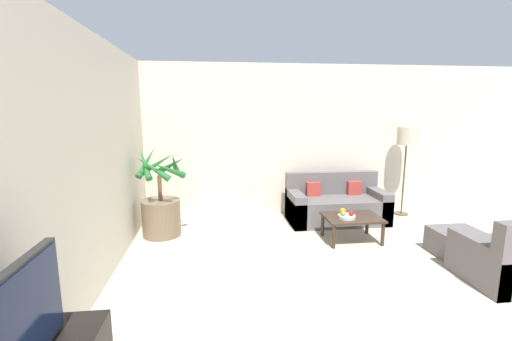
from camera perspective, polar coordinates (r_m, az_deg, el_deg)
name	(u,v)px	position (r m, az deg, el deg)	size (l,w,h in m)	color
wall_back	(343,140)	(6.54, 14.26, 4.95)	(8.76, 0.06, 2.70)	beige
wall_left	(55,182)	(3.12, -30.46, -1.60)	(0.06, 8.09, 2.70)	beige
television	(7,337)	(2.03, -36.09, -21.49)	(0.18, 0.96, 0.56)	black
potted_palm	(161,208)	(5.42, -15.54, -6.11)	(0.75, 0.83, 1.37)	brown
sofa_loveseat	(336,205)	(6.07, 13.19, -5.66)	(1.65, 0.78, 0.82)	#605B5B
floor_lamp	(407,140)	(6.66, 23.84, 4.67)	(0.34, 0.34, 1.60)	brown
coffee_table	(352,220)	(5.25, 15.71, -7.90)	(0.81, 0.59, 0.37)	#38281E
fruit_bowl	(347,217)	(5.11, 14.86, -7.45)	(0.25, 0.25, 0.05)	beige
apple_red	(351,213)	(5.08, 15.59, -6.90)	(0.07, 0.07, 0.07)	red
apple_green	(343,214)	(5.05, 14.29, -6.97)	(0.06, 0.06, 0.06)	olive
orange_fruit	(343,211)	(5.14, 14.27, -6.55)	(0.09, 0.09, 0.09)	orange
armchair	(509,260)	(4.80, 36.51, -11.95)	(0.87, 0.81, 0.81)	#605B5B
ottoman	(456,242)	(5.35, 30.36, -10.25)	(0.61, 0.50, 0.34)	#605B5B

